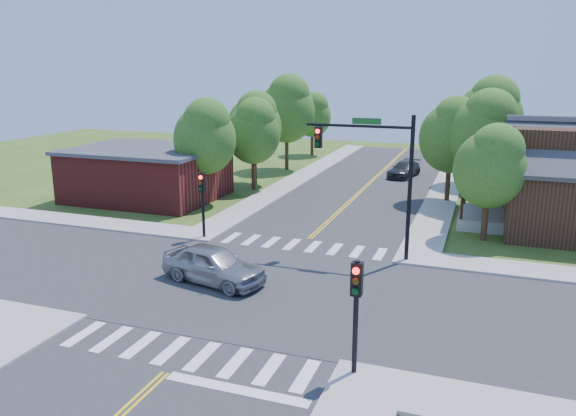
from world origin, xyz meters
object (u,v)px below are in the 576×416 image
at_px(signal_mast_ne, 376,163).
at_px(signal_pole_nw, 202,193).
at_px(car_silver, 213,265).
at_px(signal_pole_se, 356,297).
at_px(car_dgrey, 404,170).

bearing_deg(signal_mast_ne, signal_pole_nw, -179.93).
bearing_deg(car_silver, signal_pole_se, -112.26).
distance_m(car_silver, car_dgrey, 28.02).
bearing_deg(car_silver, car_dgrey, 4.49).
height_order(signal_mast_ne, signal_pole_nw, signal_mast_ne).
distance_m(signal_pole_se, car_silver, 9.60).
xyz_separation_m(signal_pole_se, car_silver, (-7.66, 5.49, -1.82)).
relative_size(signal_pole_se, signal_pole_nw, 1.00).
bearing_deg(signal_pole_nw, car_silver, -58.22).
bearing_deg(car_dgrey, signal_mast_ne, -74.27).
bearing_deg(car_silver, signal_pole_nw, 45.13).
height_order(signal_mast_ne, car_silver, signal_mast_ne).
bearing_deg(signal_pole_se, signal_mast_ne, 98.56).
relative_size(signal_pole_nw, car_silver, 0.72).
relative_size(signal_mast_ne, car_silver, 1.37).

